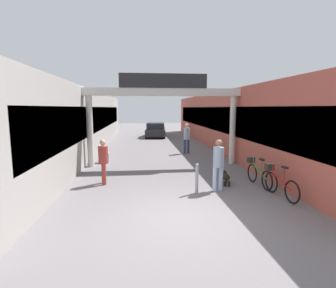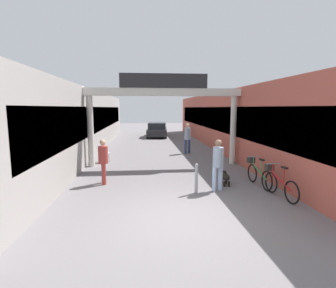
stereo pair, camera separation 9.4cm
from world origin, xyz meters
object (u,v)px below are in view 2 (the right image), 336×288
Objects in this scene: pedestrian_with_dog at (218,162)px; bollard_post_metal at (196,178)px; cafe_chair_aluminium_nearer at (103,152)px; parked_car_black at (157,130)px; pedestrian_companion at (103,159)px; pedestrian_carrying_crate at (187,136)px; dog_on_leash at (225,177)px; bicycle_green_second at (258,173)px; bicycle_red_nearest at (279,183)px.

pedestrian_with_dog is 0.91m from bollard_post_metal.
parked_car_black is (3.27, 11.28, 0.10)m from cafe_chair_aluminium_nearer.
pedestrian_companion is at bearing 163.33° from pedestrian_with_dog.
pedestrian_carrying_crate is 6.50m from dog_on_leash.
pedestrian_with_dog is at bearing 15.23° from bollard_post_metal.
pedestrian_carrying_crate reaches higher than pedestrian_with_dog.
pedestrian_companion is at bearing -81.30° from cafe_chair_aluminium_nearer.
pedestrian_companion is 1.79× the size of cafe_chair_aluminium_nearer.
pedestrian_companion is 3.77m from cafe_chair_aluminium_nearer.
bicycle_green_second is at bearing -36.66° from cafe_chair_aluminium_nearer.
parked_car_black is (2.70, 14.99, -0.26)m from pedestrian_companion.
pedestrian_carrying_crate reaches higher than bollard_post_metal.
bicycle_green_second is at bearing -7.56° from pedestrian_companion.
parked_car_black is (-1.58, 15.53, 0.35)m from dog_on_leash.
pedestrian_companion is (-3.82, 1.14, -0.06)m from pedestrian_with_dog.
parked_car_black is at bearing 73.84° from cafe_chair_aluminium_nearer.
bollard_post_metal is at bearing -54.23° from cafe_chair_aluminium_nearer.
cafe_chair_aluminium_nearer is (-4.85, 4.25, 0.25)m from dog_on_leash.
pedestrian_carrying_crate is at bearing 25.72° from cafe_chair_aluminium_nearer.
parked_car_black reaches higher than cafe_chair_aluminium_nearer.
cafe_chair_aluminium_nearer reaches higher than dog_on_leash.
cafe_chair_aluminium_nearer is 11.75m from parked_car_black.
parked_car_black is at bearing 93.96° from pedestrian_with_dog.
pedestrian_carrying_crate is at bearing 82.64° from bollard_post_metal.
pedestrian_companion is 0.38× the size of parked_car_black.
pedestrian_carrying_crate is 6.80m from bicycle_green_second.
pedestrian_with_dog reaches higher than parked_car_black.
bicycle_red_nearest is 2.49m from bollard_post_metal.
cafe_chair_aluminium_nearer is at bearing 98.70° from pedestrian_companion.
pedestrian_with_dog is at bearing -47.89° from cafe_chair_aluminium_nearer.
pedestrian_carrying_crate is (4.01, 5.92, 0.13)m from pedestrian_companion.
pedestrian_carrying_crate is 2.77× the size of dog_on_leash.
bicycle_red_nearest is (5.50, -1.91, -0.47)m from pedestrian_companion.
pedestrian_companion is 0.89× the size of pedestrian_carrying_crate.
bicycle_green_second is (5.38, -0.71, -0.47)m from pedestrian_companion.
dog_on_leash is 0.16× the size of parked_car_black.
pedestrian_with_dog is 1.92m from bicycle_red_nearest.
bicycle_green_second is 1.76× the size of bollard_post_metal.
pedestrian_companion is 1.66× the size of bollard_post_metal.
pedestrian_with_dog is 6.56m from cafe_chair_aluminium_nearer.
pedestrian_with_dog is 1.06× the size of pedestrian_companion.
pedestrian_with_dog reaches higher than bollard_post_metal.
pedestrian_companion is at bearing -100.22° from parked_car_black.
pedestrian_carrying_crate is 5.11m from cafe_chair_aluminium_nearer.
bicycle_red_nearest is at bearing -80.58° from parked_car_black.
pedestrian_with_dog is at bearing -164.57° from bicycle_green_second.
pedestrian_with_dog is 1.89× the size of cafe_chair_aluminium_nearer.
dog_on_leash is 0.38× the size of bicycle_green_second.
pedestrian_with_dog is at bearing -126.98° from dog_on_leash.
pedestrian_companion reaches higher than parked_car_black.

